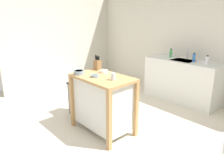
{
  "coord_description": "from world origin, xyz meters",
  "views": [
    {
      "loc": [
        2.36,
        -1.84,
        1.82
      ],
      "look_at": [
        -0.05,
        0.35,
        0.87
      ],
      "focal_mm": 34.16,
      "sensor_mm": 36.0,
      "label": 1
    }
  ],
  "objects_px": {
    "kitchen_island": "(103,101)",
    "bowl_ceramic_wide": "(104,71)",
    "trash_bin": "(79,99)",
    "sink_faucet": "(187,54)",
    "bottle_dish_soap": "(171,53)",
    "bowl_ceramic_small": "(79,72)",
    "bowl_stoneware_deep": "(95,76)",
    "knife_block": "(97,64)",
    "drinking_cup": "(113,77)",
    "bottle_spray_cleaner": "(207,60)",
    "bottle_hand_soap": "(194,58)"
  },
  "relations": [
    {
      "from": "bowl_ceramic_wide",
      "to": "knife_block",
      "type": "bearing_deg",
      "value": 167.4
    },
    {
      "from": "knife_block",
      "to": "sink_faucet",
      "type": "xyz_separation_m",
      "value": [
        0.53,
        2.04,
        -0.0
      ]
    },
    {
      "from": "bottle_dish_soap",
      "to": "sink_faucet",
      "type": "bearing_deg",
      "value": 10.56
    },
    {
      "from": "bowl_stoneware_deep",
      "to": "bottle_spray_cleaner",
      "type": "bearing_deg",
      "value": 71.74
    },
    {
      "from": "drinking_cup",
      "to": "trash_bin",
      "type": "distance_m",
      "value": 1.18
    },
    {
      "from": "sink_faucet",
      "to": "drinking_cup",
      "type": "bearing_deg",
      "value": -87.68
    },
    {
      "from": "bowl_stoneware_deep",
      "to": "kitchen_island",
      "type": "bearing_deg",
      "value": 64.64
    },
    {
      "from": "kitchen_island",
      "to": "drinking_cup",
      "type": "bearing_deg",
      "value": -1.73
    },
    {
      "from": "trash_bin",
      "to": "bowl_ceramic_wide",
      "type": "bearing_deg",
      "value": 11.21
    },
    {
      "from": "bottle_hand_soap",
      "to": "bottle_spray_cleaner",
      "type": "relative_size",
      "value": 1.06
    },
    {
      "from": "kitchen_island",
      "to": "bottle_spray_cleaner",
      "type": "xyz_separation_m",
      "value": [
        0.67,
        2.07,
        0.47
      ]
    },
    {
      "from": "bottle_dish_soap",
      "to": "kitchen_island",
      "type": "bearing_deg",
      "value": -84.65
    },
    {
      "from": "bowl_stoneware_deep",
      "to": "bowl_ceramic_small",
      "type": "bearing_deg",
      "value": -162.04
    },
    {
      "from": "kitchen_island",
      "to": "bottle_dish_soap",
      "type": "xyz_separation_m",
      "value": [
        -0.2,
        2.17,
        0.48
      ]
    },
    {
      "from": "bottle_spray_cleaner",
      "to": "bowl_ceramic_wide",
      "type": "bearing_deg",
      "value": -112.85
    },
    {
      "from": "trash_bin",
      "to": "bottle_spray_cleaner",
      "type": "bearing_deg",
      "value": 55.5
    },
    {
      "from": "knife_block",
      "to": "drinking_cup",
      "type": "distance_m",
      "value": 0.66
    },
    {
      "from": "trash_bin",
      "to": "bottle_hand_soap",
      "type": "bearing_deg",
      "value": 61.33
    },
    {
      "from": "bowl_ceramic_wide",
      "to": "bottle_dish_soap",
      "type": "distance_m",
      "value": 2.03
    },
    {
      "from": "kitchen_island",
      "to": "bowl_stoneware_deep",
      "type": "height_order",
      "value": "bowl_stoneware_deep"
    },
    {
      "from": "bowl_stoneware_deep",
      "to": "bottle_hand_soap",
      "type": "distance_m",
      "value": 2.23
    },
    {
      "from": "kitchen_island",
      "to": "bottle_dish_soap",
      "type": "height_order",
      "value": "bottle_dish_soap"
    },
    {
      "from": "bowl_stoneware_deep",
      "to": "trash_bin",
      "type": "distance_m",
      "value": 0.93
    },
    {
      "from": "knife_block",
      "to": "sink_faucet",
      "type": "bearing_deg",
      "value": 75.38
    },
    {
      "from": "kitchen_island",
      "to": "bowl_stoneware_deep",
      "type": "distance_m",
      "value": 0.44
    },
    {
      "from": "kitchen_island",
      "to": "bowl_ceramic_small",
      "type": "relative_size",
      "value": 6.01
    },
    {
      "from": "bowl_stoneware_deep",
      "to": "trash_bin",
      "type": "height_order",
      "value": "bowl_stoneware_deep"
    },
    {
      "from": "bowl_stoneware_deep",
      "to": "trash_bin",
      "type": "bearing_deg",
      "value": 168.67
    },
    {
      "from": "drinking_cup",
      "to": "sink_faucet",
      "type": "height_order",
      "value": "sink_faucet"
    },
    {
      "from": "bowl_ceramic_wide",
      "to": "sink_faucet",
      "type": "xyz_separation_m",
      "value": [
        0.3,
        2.09,
        0.07
      ]
    },
    {
      "from": "kitchen_island",
      "to": "sink_faucet",
      "type": "bearing_deg",
      "value": 85.9
    },
    {
      "from": "bowl_ceramic_small",
      "to": "bottle_dish_soap",
      "type": "bearing_deg",
      "value": 86.77
    },
    {
      "from": "knife_block",
      "to": "bowl_ceramic_small",
      "type": "distance_m",
      "value": 0.4
    },
    {
      "from": "knife_block",
      "to": "bottle_dish_soap",
      "type": "height_order",
      "value": "knife_block"
    },
    {
      "from": "kitchen_island",
      "to": "bowl_ceramic_wide",
      "type": "distance_m",
      "value": 0.48
    },
    {
      "from": "drinking_cup",
      "to": "trash_bin",
      "type": "relative_size",
      "value": 0.16
    },
    {
      "from": "bowl_ceramic_wide",
      "to": "drinking_cup",
      "type": "xyz_separation_m",
      "value": [
        0.39,
        -0.16,
        0.03
      ]
    },
    {
      "from": "sink_faucet",
      "to": "bottle_dish_soap",
      "type": "height_order",
      "value": "sink_faucet"
    },
    {
      "from": "sink_faucet",
      "to": "bottle_spray_cleaner",
      "type": "xyz_separation_m",
      "value": [
        0.51,
        -0.17,
        -0.03
      ]
    },
    {
      "from": "kitchen_island",
      "to": "bottle_hand_soap",
      "type": "bearing_deg",
      "value": 79.38
    },
    {
      "from": "trash_bin",
      "to": "sink_faucet",
      "type": "bearing_deg",
      "value": 68.0
    },
    {
      "from": "bowl_ceramic_wide",
      "to": "bottle_spray_cleaner",
      "type": "height_order",
      "value": "bottle_spray_cleaner"
    },
    {
      "from": "knife_block",
      "to": "bowl_ceramic_wide",
      "type": "relative_size",
      "value": 1.85
    },
    {
      "from": "bowl_ceramic_small",
      "to": "trash_bin",
      "type": "xyz_separation_m",
      "value": [
        -0.39,
        0.23,
        -0.63
      ]
    },
    {
      "from": "bottle_dish_soap",
      "to": "bowl_ceramic_small",
      "type": "bearing_deg",
      "value": -93.23
    },
    {
      "from": "bottle_spray_cleaner",
      "to": "bowl_stoneware_deep",
      "type": "bearing_deg",
      "value": -108.26
    },
    {
      "from": "drinking_cup",
      "to": "sink_faucet",
      "type": "xyz_separation_m",
      "value": [
        -0.09,
        2.25,
        0.04
      ]
    },
    {
      "from": "knife_block",
      "to": "trash_bin",
      "type": "distance_m",
      "value": 0.8
    },
    {
      "from": "trash_bin",
      "to": "kitchen_island",
      "type": "bearing_deg",
      "value": -2.62
    },
    {
      "from": "sink_faucet",
      "to": "bottle_hand_soap",
      "type": "distance_m",
      "value": 0.28
    }
  ]
}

